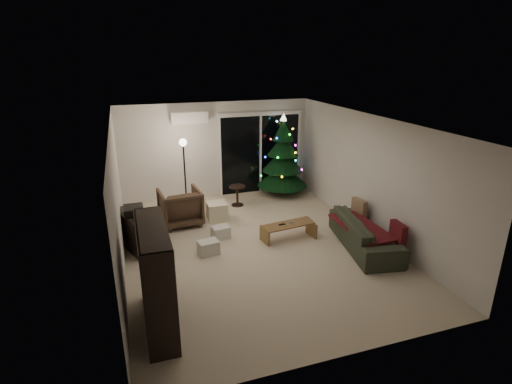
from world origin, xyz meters
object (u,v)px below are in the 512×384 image
media_cabinet (136,231)px  christmas_tree (283,155)px  bookshelf (142,280)px  sofa (365,233)px  armchair (180,207)px  coffee_table (288,232)px

media_cabinet → christmas_tree: size_ratio=0.52×
bookshelf → sofa: (4.30, 1.18, -0.45)m
armchair → sofa: 4.02m
armchair → sofa: size_ratio=0.43×
bookshelf → armchair: size_ratio=1.69×
sofa → christmas_tree: size_ratio=0.95×
armchair → coffee_table: armchair is taller
sofa → coffee_table: size_ratio=1.88×
media_cabinet → armchair: (1.00, 0.89, 0.05)m
sofa → christmas_tree: 3.58m
coffee_table → christmas_tree: bearing=63.0°
bookshelf → media_cabinet: (0.00, 2.57, -0.40)m
sofa → media_cabinet: bearing=82.9°
armchair → coffee_table: 2.51m
bookshelf → armchair: 3.63m
media_cabinet → armchair: bearing=19.9°
armchair → christmas_tree: bearing=-163.5°
media_cabinet → armchair: armchair is taller
bookshelf → sofa: bookshelf is taller
bookshelf → armchair: (1.00, 3.47, -0.35)m
bookshelf → christmas_tree: 6.10m
christmas_tree → coffee_table: bearing=-109.3°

